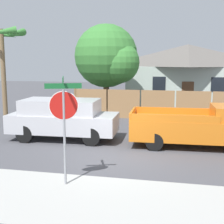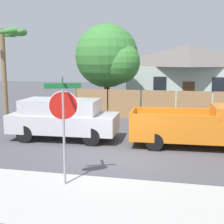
{
  "view_description": "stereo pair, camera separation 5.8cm",
  "coord_description": "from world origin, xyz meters",
  "px_view_note": "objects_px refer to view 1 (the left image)",
  "views": [
    {
      "loc": [
        2.11,
        -10.95,
        3.56
      ],
      "look_at": [
        -0.38,
        0.72,
        1.6
      ],
      "focal_mm": 50.0,
      "sensor_mm": 36.0,
      "label": 1
    },
    {
      "loc": [
        2.17,
        -10.94,
        3.56
      ],
      "look_at": [
        -0.38,
        0.72,
        1.6
      ],
      "focal_mm": 50.0,
      "sensor_mm": 36.0,
      "label": 2
    }
  ],
  "objects_px": {
    "stop_sign": "(64,112)",
    "house": "(187,73)",
    "red_suv": "(63,118)",
    "orange_pickup": "(201,126)",
    "oak_tree": "(109,57)",
    "palm_tree": "(2,41)"
  },
  "relations": [
    {
      "from": "oak_tree",
      "to": "orange_pickup",
      "type": "height_order",
      "value": "oak_tree"
    },
    {
      "from": "oak_tree",
      "to": "palm_tree",
      "type": "relative_size",
      "value": 1.1
    },
    {
      "from": "orange_pickup",
      "to": "palm_tree",
      "type": "bearing_deg",
      "value": 159.41
    },
    {
      "from": "house",
      "to": "palm_tree",
      "type": "relative_size",
      "value": 1.9
    },
    {
      "from": "orange_pickup",
      "to": "red_suv",
      "type": "bearing_deg",
      "value": 177.87
    },
    {
      "from": "oak_tree",
      "to": "palm_tree",
      "type": "xyz_separation_m",
      "value": [
        -5.54,
        -3.96,
        0.93
      ]
    },
    {
      "from": "red_suv",
      "to": "orange_pickup",
      "type": "relative_size",
      "value": 0.9
    },
    {
      "from": "house",
      "to": "stop_sign",
      "type": "distance_m",
      "value": 19.68
    },
    {
      "from": "oak_tree",
      "to": "red_suv",
      "type": "height_order",
      "value": "oak_tree"
    },
    {
      "from": "palm_tree",
      "to": "red_suv",
      "type": "relative_size",
      "value": 1.11
    },
    {
      "from": "stop_sign",
      "to": "house",
      "type": "bearing_deg",
      "value": 58.65
    },
    {
      "from": "house",
      "to": "stop_sign",
      "type": "xyz_separation_m",
      "value": [
        -3.83,
        -19.29,
        -0.42
      ]
    },
    {
      "from": "house",
      "to": "palm_tree",
      "type": "xyz_separation_m",
      "value": [
        -10.92,
        -10.57,
        2.16
      ]
    },
    {
      "from": "house",
      "to": "orange_pickup",
      "type": "bearing_deg",
      "value": -88.83
    },
    {
      "from": "red_suv",
      "to": "stop_sign",
      "type": "relative_size",
      "value": 1.58
    },
    {
      "from": "orange_pickup",
      "to": "stop_sign",
      "type": "height_order",
      "value": "stop_sign"
    },
    {
      "from": "house",
      "to": "orange_pickup",
      "type": "height_order",
      "value": "house"
    },
    {
      "from": "palm_tree",
      "to": "orange_pickup",
      "type": "xyz_separation_m",
      "value": [
        11.21,
        -3.73,
        -3.85
      ]
    },
    {
      "from": "palm_tree",
      "to": "stop_sign",
      "type": "relative_size",
      "value": 1.76
    },
    {
      "from": "house",
      "to": "oak_tree",
      "type": "distance_m",
      "value": 8.61
    },
    {
      "from": "oak_tree",
      "to": "orange_pickup",
      "type": "bearing_deg",
      "value": -53.58
    },
    {
      "from": "oak_tree",
      "to": "palm_tree",
      "type": "bearing_deg",
      "value": -144.45
    }
  ]
}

